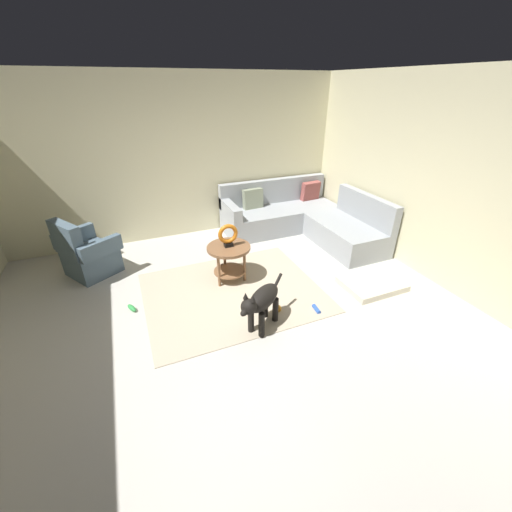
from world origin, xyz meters
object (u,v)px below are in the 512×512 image
dog_toy_bone (132,308)px  dog (262,302)px  side_table (229,254)px  torus_sculpture (228,235)px  sectional_couch (303,219)px  dog_toy_rope (316,309)px  dog_bed_mat (372,284)px  armchair (87,255)px  dog_toy_ball (278,308)px

dog_toy_bone → dog: bearing=-34.5°
side_table → torus_sculpture: 0.29m
sectional_couch → torus_sculpture: (-1.77, -1.01, 0.42)m
side_table → dog_toy_rope: 1.39m
dog_bed_mat → dog_toy_bone: size_ratio=4.44×
side_table → dog_bed_mat: size_ratio=0.75×
dog_toy_rope → dog_toy_bone: bearing=156.9°
torus_sculpture → armchair: bearing=152.6°
sectional_couch → side_table: size_ratio=3.75×
sectional_couch → side_table: sectional_couch is taller
dog_toy_rope → dog_toy_bone: 2.31m
armchair → sectional_couch: bearing=58.5°
dog → dog_toy_ball: size_ratio=7.76×
dog_bed_mat → dog_toy_bone: dog_bed_mat is taller
torus_sculpture → dog_toy_ball: 1.18m
sectional_couch → dog_toy_rope: sectional_couch is taller
side_table → dog_bed_mat: bearing=-28.0°
side_table → dog_toy_bone: bearing=-172.1°
armchair → dog: armchair is taller
armchair → torus_sculpture: (1.84, -0.95, 0.39)m
sectional_couch → armchair: bearing=-179.2°
sectional_couch → dog_toy_bone: 3.35m
sectional_couch → torus_sculpture: sectional_couch is taller
torus_sculpture → dog: size_ratio=0.45×
sectional_couch → dog_bed_mat: 1.96m
sectional_couch → dog: size_ratio=3.11×
sectional_couch → armchair: same height
dog → dog_toy_rope: bearing=-122.9°
dog_bed_mat → dog: size_ratio=1.10×
sectional_couch → armchair: (-3.61, -0.05, 0.03)m
sectional_couch → dog: bearing=-129.7°
torus_sculpture → dog_toy_rope: torus_sculpture is taller
dog_toy_rope → dog_toy_bone: size_ratio=0.85×
dog → dog_toy_ball: dog is taller
dog_toy_ball → dog_bed_mat: bearing=-0.6°
armchair → dog_toy_ball: size_ratio=10.68×
dog_toy_ball → dog_toy_bone: size_ratio=0.52×
dog → dog_toy_rope: size_ratio=4.72×
armchair → dog: size_ratio=1.38×
dog_bed_mat → dog: 1.80m
torus_sculpture → dog: (0.00, -1.12, -0.33)m
dog → dog_toy_bone: 1.69m
armchair → torus_sculpture: bearing=30.3°
dog_bed_mat → dog_toy_rope: bearing=-171.0°
sectional_couch → dog: (-1.76, -2.13, 0.09)m
armchair → dog_toy_bone: size_ratio=5.54×
dog_toy_ball → dog: bearing=-147.0°
side_table → dog: size_ratio=0.83×
sectional_couch → dog_toy_ball: (-1.46, -1.93, -0.24)m
torus_sculpture → dog_toy_bone: size_ratio=1.81×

